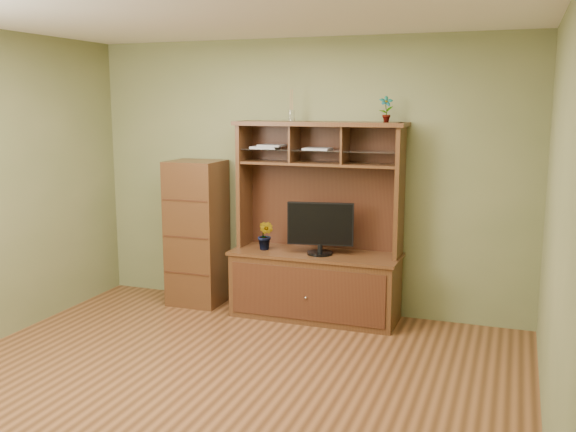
% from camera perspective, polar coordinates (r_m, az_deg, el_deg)
% --- Properties ---
extents(room, '(4.54, 4.04, 2.74)m').
position_cam_1_polar(room, '(4.59, -6.36, 0.87)').
color(room, '#4F2D16').
rests_on(room, ground).
extents(media_hutch, '(1.66, 0.61, 1.90)m').
position_cam_1_polar(media_hutch, '(6.26, 2.51, -4.35)').
color(media_hutch, '#412612').
rests_on(media_hutch, room).
extents(monitor, '(0.63, 0.24, 0.50)m').
position_cam_1_polar(monitor, '(6.08, 2.88, -1.00)').
color(monitor, black).
rests_on(monitor, media_hutch).
extents(orchid_plant, '(0.19, 0.16, 0.29)m').
position_cam_1_polar(orchid_plant, '(6.28, -2.01, -1.73)').
color(orchid_plant, '#2F501B').
rests_on(orchid_plant, media_hutch).
extents(top_plant, '(0.15, 0.12, 0.24)m').
position_cam_1_polar(top_plant, '(5.98, 8.71, 9.39)').
color(top_plant, '#2A5E20').
rests_on(top_plant, media_hutch).
extents(reed_diffuser, '(0.06, 0.06, 0.30)m').
position_cam_1_polar(reed_diffuser, '(6.23, 0.30, 9.51)').
color(reed_diffuser, silver).
rests_on(reed_diffuser, media_hutch).
extents(magazines, '(0.80, 0.21, 0.04)m').
position_cam_1_polar(magazines, '(6.27, -0.36, 6.13)').
color(magazines, '#B3B3B8').
rests_on(magazines, media_hutch).
extents(side_cabinet, '(0.53, 0.49, 1.49)m').
position_cam_1_polar(side_cabinet, '(6.71, -8.09, -1.49)').
color(side_cabinet, '#412612').
rests_on(side_cabinet, room).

